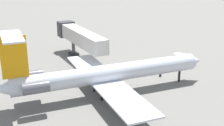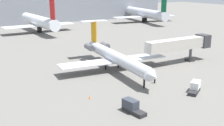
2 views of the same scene
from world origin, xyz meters
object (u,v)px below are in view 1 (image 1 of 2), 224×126
jet_bridge (78,36)px  ground_crew_marshaller (161,71)px  baggage_tug_lead (182,60)px  regional_jet (104,74)px

jet_bridge → ground_crew_marshaller: jet_bridge is taller
jet_bridge → baggage_tug_lead: (-11.50, -16.23, -3.80)m
regional_jet → jet_bridge: (17.48, -2.57, 1.45)m
regional_jet → jet_bridge: 17.72m
jet_bridge → ground_crew_marshaller: bearing=-148.7°
regional_jet → baggage_tug_lead: regional_jet is taller
regional_jet → ground_crew_marshaller: bearing=-77.3°
ground_crew_marshaller → regional_jet: bearing=102.7°
jet_bridge → baggage_tug_lead: size_ratio=4.58×
jet_bridge → ground_crew_marshaller: size_ratio=11.14×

